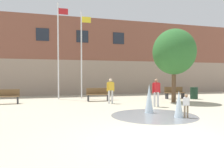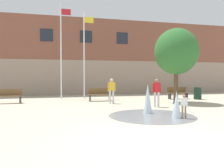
{
  "view_description": "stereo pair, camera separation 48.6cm",
  "coord_description": "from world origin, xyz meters",
  "px_view_note": "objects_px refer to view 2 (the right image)",
  "views": [
    {
      "loc": [
        -2.84,
        -5.33,
        1.72
      ],
      "look_at": [
        0.46,
        6.39,
        1.3
      ],
      "focal_mm": 35.0,
      "sensor_mm": 36.0,
      "label": 1
    },
    {
      "loc": [
        -2.37,
        -5.45,
        1.72
      ],
      "look_at": [
        0.46,
        6.39,
        1.3
      ],
      "focal_mm": 35.0,
      "sensor_mm": 36.0,
      "label": 2
    }
  ],
  "objects_px": {
    "street_tree_near_building": "(176,52)",
    "park_bench_under_right_flagpole": "(178,93)",
    "child_with_pink_shirt": "(184,104)",
    "flagpole_right": "(84,52)",
    "teen_by_trashcan": "(112,89)",
    "trash_can": "(198,93)",
    "park_bench_left_of_flagpoles": "(9,96)",
    "adult_in_red": "(157,90)",
    "flagpole_left": "(61,48)",
    "park_bench_center": "(100,94)"
  },
  "relations": [
    {
      "from": "child_with_pink_shirt",
      "to": "flagpole_left",
      "type": "relative_size",
      "value": 0.14
    },
    {
      "from": "park_bench_under_right_flagpole",
      "to": "child_with_pink_shirt",
      "type": "distance_m",
      "value": 8.09
    },
    {
      "from": "trash_can",
      "to": "park_bench_left_of_flagpoles",
      "type": "bearing_deg",
      "value": 177.38
    },
    {
      "from": "park_bench_center",
      "to": "park_bench_under_right_flagpole",
      "type": "distance_m",
      "value": 6.07
    },
    {
      "from": "park_bench_left_of_flagpoles",
      "to": "flagpole_left",
      "type": "bearing_deg",
      "value": 31.35
    },
    {
      "from": "adult_in_red",
      "to": "flagpole_left",
      "type": "distance_m",
      "value": 8.28
    },
    {
      "from": "teen_by_trashcan",
      "to": "street_tree_near_building",
      "type": "xyz_separation_m",
      "value": [
        4.22,
        -0.53,
        2.41
      ]
    },
    {
      "from": "teen_by_trashcan",
      "to": "trash_can",
      "type": "xyz_separation_m",
      "value": [
        6.9,
        0.98,
        -0.48
      ]
    },
    {
      "from": "teen_by_trashcan",
      "to": "flagpole_right",
      "type": "relative_size",
      "value": 0.24
    },
    {
      "from": "trash_can",
      "to": "flagpole_left",
      "type": "bearing_deg",
      "value": 165.22
    },
    {
      "from": "child_with_pink_shirt",
      "to": "adult_in_red",
      "type": "height_order",
      "value": "adult_in_red"
    },
    {
      "from": "adult_in_red",
      "to": "flagpole_left",
      "type": "height_order",
      "value": "flagpole_left"
    },
    {
      "from": "child_with_pink_shirt",
      "to": "adult_in_red",
      "type": "bearing_deg",
      "value": 101.12
    },
    {
      "from": "child_with_pink_shirt",
      "to": "trash_can",
      "type": "xyz_separation_m",
      "value": [
        5.16,
        6.5,
        -0.13
      ]
    },
    {
      "from": "park_bench_center",
      "to": "flagpole_left",
      "type": "relative_size",
      "value": 0.22
    },
    {
      "from": "teen_by_trashcan",
      "to": "flagpole_left",
      "type": "bearing_deg",
      "value": 130.52
    },
    {
      "from": "street_tree_near_building",
      "to": "park_bench_under_right_flagpole",
      "type": "bearing_deg",
      "value": 57.27
    },
    {
      "from": "park_bench_center",
      "to": "flagpole_right",
      "type": "xyz_separation_m",
      "value": [
        -0.83,
        2.02,
        3.13
      ]
    },
    {
      "from": "adult_in_red",
      "to": "flagpole_right",
      "type": "distance_m",
      "value": 7.22
    },
    {
      "from": "park_bench_under_right_flagpole",
      "to": "trash_can",
      "type": "xyz_separation_m",
      "value": [
        1.32,
        -0.62,
        -0.03
      ]
    },
    {
      "from": "adult_in_red",
      "to": "flagpole_right",
      "type": "relative_size",
      "value": 0.24
    },
    {
      "from": "teen_by_trashcan",
      "to": "adult_in_red",
      "type": "relative_size",
      "value": 1.0
    },
    {
      "from": "park_bench_left_of_flagpoles",
      "to": "adult_in_red",
      "type": "relative_size",
      "value": 1.01
    },
    {
      "from": "park_bench_left_of_flagpoles",
      "to": "park_bench_center",
      "type": "relative_size",
      "value": 1.0
    },
    {
      "from": "child_with_pink_shirt",
      "to": "trash_can",
      "type": "height_order",
      "value": "child_with_pink_shirt"
    },
    {
      "from": "child_with_pink_shirt",
      "to": "flagpole_left",
      "type": "distance_m",
      "value": 10.83
    },
    {
      "from": "park_bench_center",
      "to": "adult_in_red",
      "type": "distance_m",
      "value": 4.58
    },
    {
      "from": "park_bench_under_right_flagpole",
      "to": "flagpole_left",
      "type": "relative_size",
      "value": 0.22
    },
    {
      "from": "park_bench_under_right_flagpole",
      "to": "teen_by_trashcan",
      "type": "bearing_deg",
      "value": -164.03
    },
    {
      "from": "park_bench_left_of_flagpoles",
      "to": "child_with_pink_shirt",
      "type": "xyz_separation_m",
      "value": [
        8.13,
        -7.11,
        0.1
      ]
    },
    {
      "from": "park_bench_center",
      "to": "park_bench_under_right_flagpole",
      "type": "xyz_separation_m",
      "value": [
        6.07,
        0.01,
        0.0
      ]
    },
    {
      "from": "park_bench_left_of_flagpoles",
      "to": "park_bench_under_right_flagpole",
      "type": "height_order",
      "value": "same"
    },
    {
      "from": "child_with_pink_shirt",
      "to": "adult_in_red",
      "type": "xyz_separation_m",
      "value": [
        0.35,
        3.35,
        0.35
      ]
    },
    {
      "from": "park_bench_left_of_flagpoles",
      "to": "teen_by_trashcan",
      "type": "xyz_separation_m",
      "value": [
        6.39,
        -1.59,
        0.45
      ]
    },
    {
      "from": "park_bench_left_of_flagpoles",
      "to": "park_bench_under_right_flagpole",
      "type": "relative_size",
      "value": 1.0
    },
    {
      "from": "park_bench_under_right_flagpole",
      "to": "street_tree_near_building",
      "type": "bearing_deg",
      "value": -122.73
    },
    {
      "from": "child_with_pink_shirt",
      "to": "street_tree_near_building",
      "type": "bearing_deg",
      "value": 80.66
    },
    {
      "from": "park_bench_under_right_flagpole",
      "to": "flagpole_left",
      "type": "height_order",
      "value": "flagpole_left"
    },
    {
      "from": "child_with_pink_shirt",
      "to": "flagpole_right",
      "type": "distance_m",
      "value": 10.09
    },
    {
      "from": "park_bench_left_of_flagpoles",
      "to": "flagpole_left",
      "type": "distance_m",
      "value": 5.15
    },
    {
      "from": "park_bench_under_right_flagpole",
      "to": "flagpole_right",
      "type": "relative_size",
      "value": 0.24
    },
    {
      "from": "park_bench_left_of_flagpoles",
      "to": "child_with_pink_shirt",
      "type": "relative_size",
      "value": 1.62
    },
    {
      "from": "park_bench_center",
      "to": "trash_can",
      "type": "xyz_separation_m",
      "value": [
        7.38,
        -0.61,
        -0.03
      ]
    },
    {
      "from": "teen_by_trashcan",
      "to": "flagpole_left",
      "type": "height_order",
      "value": "flagpole_left"
    },
    {
      "from": "park_bench_left_of_flagpoles",
      "to": "flagpole_right",
      "type": "height_order",
      "value": "flagpole_right"
    },
    {
      "from": "teen_by_trashcan",
      "to": "flagpole_left",
      "type": "xyz_separation_m",
      "value": [
        -3.07,
        3.61,
        2.93
      ]
    },
    {
      "from": "flagpole_right",
      "to": "street_tree_near_building",
      "type": "bearing_deg",
      "value": -36.79
    },
    {
      "from": "park_bench_left_of_flagpoles",
      "to": "street_tree_near_building",
      "type": "distance_m",
      "value": 11.18
    },
    {
      "from": "flagpole_right",
      "to": "trash_can",
      "type": "bearing_deg",
      "value": -17.75
    },
    {
      "from": "street_tree_near_building",
      "to": "park_bench_left_of_flagpoles",
      "type": "bearing_deg",
      "value": 168.71
    }
  ]
}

